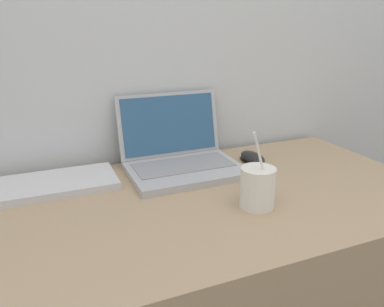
% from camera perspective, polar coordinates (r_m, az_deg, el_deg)
% --- Properties ---
extents(laptop, '(0.32, 0.27, 0.21)m').
position_cam_1_polar(laptop, '(1.09, -1.86, -0.10)').
color(laptop, '#ADADB2').
rests_on(laptop, desk).
extents(drink_cup, '(0.08, 0.08, 0.19)m').
position_cam_1_polar(drink_cup, '(0.88, 9.96, -4.98)').
color(drink_cup, silver).
rests_on(drink_cup, desk).
extents(computer_mouse, '(0.06, 0.11, 0.03)m').
position_cam_1_polar(computer_mouse, '(1.17, 9.21, -0.69)').
color(computer_mouse, black).
rests_on(computer_mouse, desk).
extents(external_keyboard, '(0.43, 0.17, 0.02)m').
position_cam_1_polar(external_keyboard, '(1.04, -23.40, -4.76)').
color(external_keyboard, silver).
rests_on(external_keyboard, desk).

